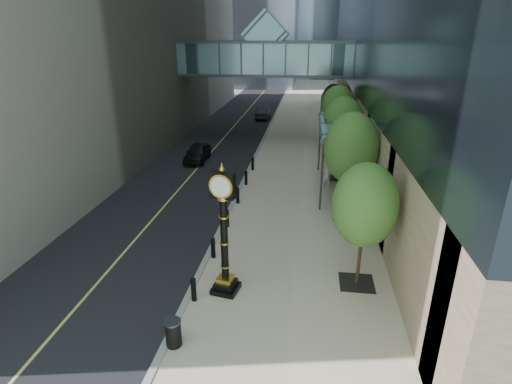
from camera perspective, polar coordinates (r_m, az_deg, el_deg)
ground at (r=14.86m, az=0.70°, el=-18.48°), size 320.00×320.00×0.00m
road at (r=52.84m, az=-1.61°, el=11.13°), size 8.00×180.00×0.02m
sidewalk at (r=52.18m, az=7.25°, el=10.85°), size 8.00×180.00×0.06m
curb at (r=52.36m, az=2.79°, el=11.04°), size 0.25×180.00×0.07m
skywalk at (r=39.58m, az=1.40°, el=18.87°), size 17.00×4.20×5.80m
entrance_canopy at (r=25.95m, az=12.34°, el=9.12°), size 3.00×8.00×4.38m
bollard_row at (r=22.59m, az=-3.33°, el=-2.10°), size 0.20×16.20×0.90m
street_trees at (r=27.79m, az=12.28°, el=9.12°), size 2.85×28.49×5.87m
street_clock at (r=15.24m, az=-4.55°, el=-6.93°), size 1.14×1.14×5.19m
trash_bin at (r=14.01m, az=-11.72°, el=-19.21°), size 0.57×0.57×0.90m
pedestrian at (r=26.91m, az=10.07°, el=2.35°), size 0.62×0.45×1.60m
car_near at (r=32.67m, az=-8.35°, el=5.59°), size 1.69×4.04×1.37m
car_far at (r=49.48m, az=0.99°, el=11.25°), size 1.51×4.25×1.40m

